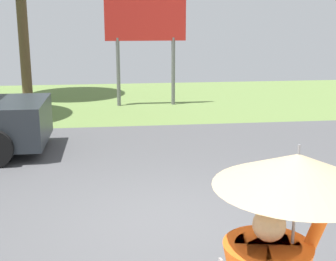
# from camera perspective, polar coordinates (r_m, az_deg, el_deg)

# --- Properties ---
(ground_plane) EXTENTS (40.00, 22.00, 0.20)m
(ground_plane) POSITION_cam_1_polar(r_m,az_deg,el_deg) (9.75, -2.00, -3.83)
(ground_plane) COLOR #4C4C4F
(roadside_billboard) EXTENTS (2.60, 0.12, 3.50)m
(roadside_billboard) POSITION_cam_1_polar(r_m,az_deg,el_deg) (15.34, -2.76, 12.52)
(roadside_billboard) COLOR slate
(roadside_billboard) RESTS_ON ground_plane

